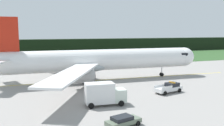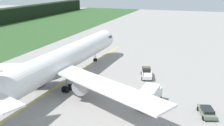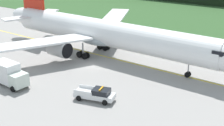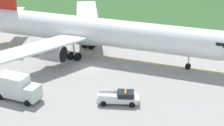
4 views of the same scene
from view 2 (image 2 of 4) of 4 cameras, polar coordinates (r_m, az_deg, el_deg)
The scene contains 6 objects.
ground at distance 52.71m, azimuth -5.16°, elevation -4.90°, with size 320.00×320.00×0.00m, color gray.
taxiway_centerline_main at distance 54.68m, azimuth -10.82°, elevation -4.32°, with size 70.25×0.30×0.01m, color yellow.
airliner at distance 52.52m, azimuth -11.57°, elevation 0.07°, with size 52.95×48.41×14.31m.
ops_pickup_truck at distance 57.50m, azimuth 7.47°, elevation -2.14°, with size 5.98×3.42×1.94m.
catering_truck at distance 43.81m, azimuth 8.33°, elevation -7.06°, with size 6.42×3.02×3.72m.
staff_car at distance 43.47m, azimuth 19.85°, elevation -9.82°, with size 4.71×2.98×1.30m.
Camera 2 is at (-44.48, -20.51, 19.48)m, focal length 42.22 mm.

